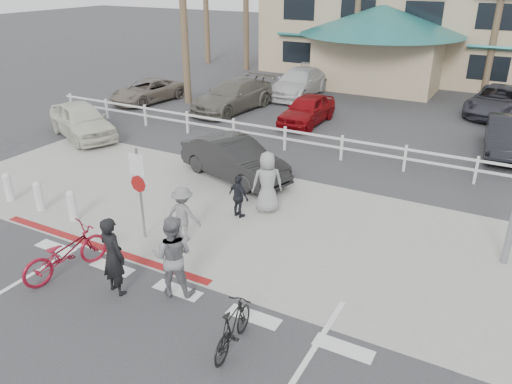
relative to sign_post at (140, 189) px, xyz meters
The scene contains 26 objects.
ground 3.50m from the sign_post, 43.73° to the right, with size 140.00×140.00×0.00m, color #333335.
bike_path 5.00m from the sign_post, 61.29° to the right, with size 12.00×16.00×0.01m, color #333335.
sidewalk_plaza 3.56m from the sign_post, 45.00° to the left, with size 22.00×7.00×0.01m, color gray.
cross_street 6.86m from the sign_post, 69.94° to the left, with size 40.00×5.00×0.01m, color #333335.
parking_lot 16.03m from the sign_post, 81.72° to the left, with size 50.00×16.00×0.01m, color #333335.
curb_red 1.89m from the sign_post, 124.99° to the right, with size 7.00×0.25×0.02m, color maroon.
rail_fence 8.81m from the sign_post, 71.36° to the left, with size 29.40×0.16×1.00m, color silver, non-canonical shape.
sign_post is the anchor object (origin of this frame).
bollard_0 2.69m from the sign_post, behind, with size 0.26×0.26×0.95m, color silver, non-canonical shape.
bollard_1 4.03m from the sign_post, behind, with size 0.26×0.26×0.95m, color silver, non-canonical shape.
bollard_2 5.39m from the sign_post, behind, with size 0.26×0.26×0.95m, color silver, non-canonical shape.
bike_red 2.48m from the sign_post, 101.43° to the right, with size 0.77×2.21×1.16m, color maroon.
rider_red 2.58m from the sign_post, 64.11° to the right, with size 0.69×0.45×1.89m, color black.
bike_black 5.18m from the sign_post, 30.50° to the right, with size 0.46×1.62×0.97m, color black.
rider_black 2.87m from the sign_post, 36.05° to the right, with size 0.94×0.73×1.93m, color slate.
pedestrian_a 1.31m from the sign_post, 21.57° to the left, with size 1.00×0.58×1.55m, color slate.
pedestrian_child 2.94m from the sign_post, 54.23° to the left, with size 0.78×0.32×1.32m, color black.
pedestrian_b 3.81m from the sign_post, 54.11° to the left, with size 0.92×0.60×1.89m, color gray.
car_white_sedan 4.91m from the sign_post, 90.06° to the left, with size 1.50×4.29×1.41m, color black.
car_red_compact 9.99m from the sign_post, 145.27° to the left, with size 1.79×4.44×1.51m, color silver.
lot_car_0 15.46m from the sign_post, 129.35° to the left, with size 2.00×4.33×1.20m, color #72675A.
lot_car_1 13.53m from the sign_post, 110.63° to the left, with size 2.13×5.23×1.52m, color #615D53.
lot_car_2 12.27m from the sign_post, 92.00° to the left, with size 1.61×4.01×1.36m, color maroon.
lot_car_3 14.60m from the sign_post, 55.95° to the left, with size 1.53×4.38×1.44m, color black.
lot_car_4 17.48m from the sign_post, 100.13° to the left, with size 2.13×5.25×1.52m, color silver.
lot_car_5 19.64m from the sign_post, 68.11° to the left, with size 2.36×5.11×1.42m, color #33333C.
Camera 1 is at (6.13, -6.90, 6.80)m, focal length 35.00 mm.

